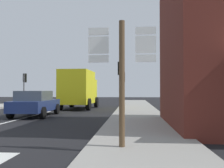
# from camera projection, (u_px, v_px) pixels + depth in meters

# --- Properties ---
(ground_plane) EXTENTS (80.00, 80.00, 0.00)m
(ground_plane) POSITION_uv_depth(u_px,v_px,m) (40.00, 114.00, 16.17)
(ground_plane) COLOR black
(sidewalk_right) EXTENTS (2.91, 44.00, 0.14)m
(sidewalk_right) POSITION_uv_depth(u_px,v_px,m) (138.00, 117.00, 13.69)
(sidewalk_right) COLOR gray
(sidewalk_right) RESTS_ON ground
(lane_centre_stripe) EXTENTS (0.16, 12.00, 0.01)m
(lane_centre_stripe) POSITION_uv_depth(u_px,v_px,m) (10.00, 121.00, 12.19)
(lane_centre_stripe) COLOR silver
(lane_centre_stripe) RESTS_ON ground
(sedan_far) EXTENTS (2.05, 4.24, 1.47)m
(sedan_far) POSITION_uv_depth(u_px,v_px,m) (35.00, 103.00, 14.71)
(sedan_far) COLOR navy
(sedan_far) RESTS_ON ground
(delivery_truck) EXTENTS (2.60, 5.06, 3.05)m
(delivery_truck) POSITION_uv_depth(u_px,v_px,m) (79.00, 88.00, 20.58)
(delivery_truck) COLOR yellow
(delivery_truck) RESTS_ON ground
(route_sign_post) EXTENTS (1.66, 0.14, 3.20)m
(route_sign_post) POSITION_uv_depth(u_px,v_px,m) (122.00, 73.00, 6.19)
(route_sign_post) COLOR brown
(route_sign_post) RESTS_ON ground
(traffic_light_near_right) EXTENTS (0.30, 0.49, 3.46)m
(traffic_light_near_right) POSITION_uv_depth(u_px,v_px,m) (120.00, 75.00, 17.41)
(traffic_light_near_right) COLOR #47474C
(traffic_light_near_right) RESTS_ON ground
(traffic_light_far_right) EXTENTS (0.30, 0.49, 3.21)m
(traffic_light_far_right) POSITION_uv_depth(u_px,v_px,m) (123.00, 81.00, 24.02)
(traffic_light_far_right) COLOR #47474C
(traffic_light_far_right) RESTS_ON ground
(traffic_light_far_left) EXTENTS (0.30, 0.49, 3.20)m
(traffic_light_far_left) POSITION_uv_depth(u_px,v_px,m) (25.00, 82.00, 25.63)
(traffic_light_far_left) COLOR #47474C
(traffic_light_far_left) RESTS_ON ground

